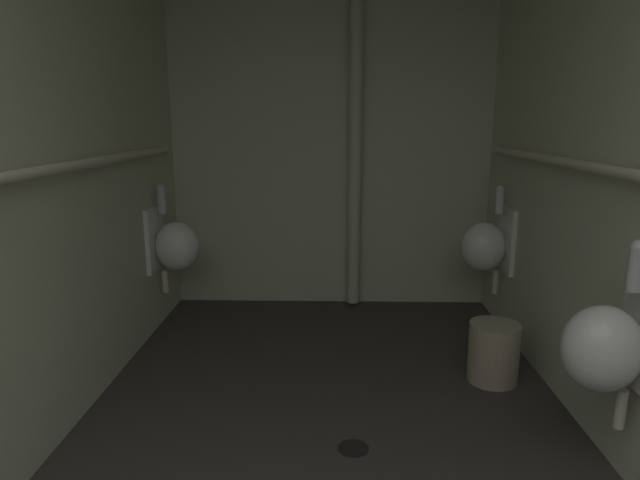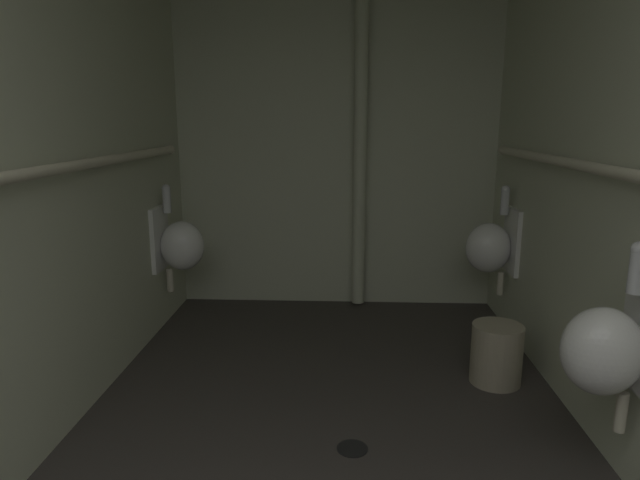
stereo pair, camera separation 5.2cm
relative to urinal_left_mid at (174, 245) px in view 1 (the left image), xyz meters
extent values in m
cube|color=beige|center=(1.07, 0.62, 0.73)|extent=(2.55, 0.06, 2.67)
ellipsoid|color=white|center=(0.02, 0.00, -0.01)|extent=(0.30, 0.26, 0.34)
cube|color=white|center=(-0.13, 0.00, 0.04)|extent=(0.03, 0.30, 0.44)
cylinder|color=silver|center=(-0.07, 0.00, 0.30)|extent=(0.06, 0.06, 0.16)
sphere|color=silver|center=(-0.07, 0.00, 0.38)|extent=(0.06, 0.06, 0.06)
cylinder|color=beige|center=(-0.08, 0.00, -0.26)|extent=(0.04, 0.04, 0.16)
ellipsoid|color=white|center=(2.12, -1.66, -0.01)|extent=(0.30, 0.26, 0.34)
cylinder|color=silver|center=(2.21, -1.66, 0.30)|extent=(0.06, 0.06, 0.16)
sphere|color=silver|center=(2.21, -1.66, 0.38)|extent=(0.06, 0.06, 0.06)
cylinder|color=beige|center=(2.22, -1.66, -0.26)|extent=(0.04, 0.04, 0.16)
ellipsoid|color=white|center=(2.12, 0.03, -0.01)|extent=(0.30, 0.26, 0.34)
cube|color=white|center=(2.27, 0.03, 0.04)|extent=(0.03, 0.30, 0.44)
cylinder|color=silver|center=(2.21, 0.03, 0.30)|extent=(0.06, 0.06, 0.16)
sphere|color=silver|center=(2.21, 0.03, 0.38)|extent=(0.06, 0.06, 0.06)
cylinder|color=beige|center=(2.22, 0.03, -0.26)|extent=(0.04, 0.04, 0.16)
cylinder|color=beige|center=(-0.09, -1.67, 0.63)|extent=(0.05, 3.73, 0.05)
sphere|color=beige|center=(-0.09, 0.20, 0.63)|extent=(0.06, 0.06, 0.06)
sphere|color=beige|center=(2.23, 0.23, 0.63)|extent=(0.06, 0.06, 0.06)
cylinder|color=beige|center=(1.25, 0.51, 0.73)|extent=(0.10, 0.10, 2.62)
cylinder|color=black|center=(1.19, -1.44, -0.60)|extent=(0.14, 0.14, 0.01)
cylinder|color=#9E937A|center=(1.99, -0.76, -0.43)|extent=(0.28, 0.28, 0.34)
camera|label=1|loc=(1.09, -3.64, 0.84)|focal=30.81mm
camera|label=2|loc=(1.14, -3.64, 0.84)|focal=30.81mm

